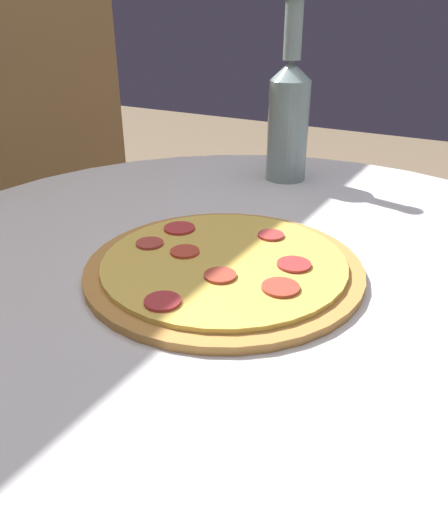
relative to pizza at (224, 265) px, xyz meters
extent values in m
cylinder|color=silver|center=(0.05, -0.01, -0.36)|extent=(0.07, 0.07, 0.66)
cylinder|color=silver|center=(0.05, -0.01, -0.02)|extent=(0.97, 0.97, 0.02)
cylinder|color=#B77F3D|center=(0.00, 0.00, 0.00)|extent=(0.32, 0.32, 0.01)
cylinder|color=#E0BC4C|center=(0.00, 0.00, 0.01)|extent=(0.28, 0.28, 0.01)
cylinder|color=#AA3D2C|center=(-0.03, -0.09, 0.01)|extent=(0.04, 0.04, 0.00)
cylinder|color=#AC3E34|center=(-0.01, 0.10, 0.01)|extent=(0.03, 0.03, 0.00)
cylinder|color=#B83232|center=(0.05, 0.09, 0.01)|extent=(0.04, 0.04, 0.00)
cylinder|color=#AE3033|center=(-0.11, 0.00, 0.01)|extent=(0.04, 0.04, 0.00)
cylinder|color=#B93E2C|center=(-0.01, 0.05, 0.01)|extent=(0.03, 0.03, 0.00)
cylinder|color=#AA3533|center=(0.09, -0.02, 0.01)|extent=(0.03, 0.03, 0.00)
cylinder|color=#A23130|center=(0.02, -0.08, 0.01)|extent=(0.04, 0.04, 0.00)
cylinder|color=#AE3E2D|center=(-0.04, -0.02, 0.01)|extent=(0.04, 0.04, 0.00)
cylinder|color=gray|center=(0.37, 0.08, 0.08)|extent=(0.07, 0.07, 0.17)
cone|color=gray|center=(0.37, 0.08, 0.18)|extent=(0.07, 0.07, 0.03)
cylinder|color=gray|center=(0.37, 0.08, 0.24)|extent=(0.03, 0.03, 0.09)
camera|label=1|loc=(-0.45, -0.26, 0.27)|focal=35.00mm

